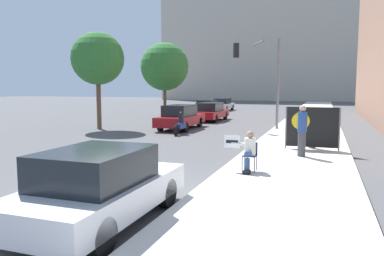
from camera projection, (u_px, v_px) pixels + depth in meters
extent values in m
plane|color=#4F4F51|center=(122.00, 190.00, 9.67)|extent=(160.00, 160.00, 0.00)
cube|color=beige|center=(306.00, 130.00, 22.42)|extent=(3.98, 90.00, 0.14)
cube|color=#BCB2A3|center=(292.00, 19.00, 75.09)|extent=(52.00, 12.00, 32.65)
cylinder|color=#474C56|center=(242.00, 164.00, 11.09)|extent=(0.03, 0.03, 0.45)
cylinder|color=#474C56|center=(255.00, 165.00, 10.97)|extent=(0.03, 0.03, 0.45)
cylinder|color=#474C56|center=(245.00, 162.00, 11.44)|extent=(0.03, 0.03, 0.45)
cylinder|color=#474C56|center=(257.00, 163.00, 11.32)|extent=(0.03, 0.03, 0.45)
cube|color=navy|center=(250.00, 156.00, 11.18)|extent=(0.40, 0.40, 0.02)
cube|color=navy|center=(251.00, 148.00, 11.34)|extent=(0.40, 0.02, 0.38)
cylinder|color=#334775|center=(249.00, 153.00, 11.02)|extent=(0.18, 0.42, 0.18)
cylinder|color=#334775|center=(247.00, 166.00, 10.86)|extent=(0.16, 0.16, 0.45)
cube|color=black|center=(247.00, 172.00, 10.82)|extent=(0.20, 0.28, 0.10)
cylinder|color=silver|center=(250.00, 147.00, 11.18)|extent=(0.34, 0.34, 0.52)
sphere|color=tan|center=(250.00, 134.00, 11.14)|extent=(0.22, 0.22, 0.22)
cylinder|color=silver|center=(239.00, 144.00, 11.20)|extent=(0.45, 0.09, 0.09)
cube|color=white|center=(232.00, 142.00, 11.27)|extent=(0.48, 0.02, 0.39)
cube|color=black|center=(232.00, 142.00, 11.25)|extent=(0.37, 0.01, 0.09)
cylinder|color=#424247|center=(302.00, 144.00, 13.55)|extent=(0.28, 0.28, 0.90)
cylinder|color=navy|center=(302.00, 122.00, 13.46)|extent=(0.34, 0.34, 0.71)
sphere|color=tan|center=(303.00, 109.00, 13.41)|extent=(0.24, 0.24, 0.24)
cylinder|color=#756651|center=(312.00, 138.00, 15.38)|extent=(0.28, 0.28, 0.80)
cylinder|color=#9E9EA3|center=(313.00, 121.00, 15.30)|extent=(0.34, 0.34, 0.64)
sphere|color=beige|center=(313.00, 111.00, 15.25)|extent=(0.21, 0.21, 0.21)
cylinder|color=slate|center=(286.00, 128.00, 15.31)|extent=(0.06, 0.06, 1.71)
cylinder|color=slate|center=(339.00, 129.00, 14.63)|extent=(0.06, 0.06, 1.71)
cube|color=black|center=(312.00, 127.00, 14.97)|extent=(2.04, 0.02, 1.61)
cylinder|color=yellow|center=(301.00, 121.00, 15.07)|extent=(0.71, 0.01, 0.71)
cylinder|color=slate|center=(278.00, 84.00, 22.38)|extent=(0.16, 0.16, 5.37)
cylinder|color=slate|center=(258.00, 43.00, 22.02)|extent=(1.13, 2.38, 0.11)
cube|color=black|center=(236.00, 50.00, 21.98)|extent=(0.40, 0.40, 0.84)
sphere|color=green|center=(236.00, 55.00, 22.01)|extent=(0.18, 0.18, 0.18)
cube|color=silver|center=(101.00, 195.00, 7.28)|extent=(1.89, 4.16, 0.55)
cube|color=black|center=(95.00, 167.00, 7.06)|extent=(1.62, 2.16, 0.65)
cylinder|color=black|center=(102.00, 186.00, 8.79)|extent=(0.22, 0.64, 0.64)
cylinder|color=black|center=(167.00, 193.00, 8.23)|extent=(0.22, 0.64, 0.64)
cylinder|color=black|center=(17.00, 224.00, 6.37)|extent=(0.22, 0.64, 0.64)
cylinder|color=black|center=(101.00, 237.00, 5.82)|extent=(0.22, 0.64, 0.64)
cube|color=maroon|center=(181.00, 120.00, 23.70)|extent=(1.73, 4.77, 0.59)
cube|color=black|center=(180.00, 110.00, 23.46)|extent=(1.48, 2.48, 0.67)
cylinder|color=black|center=(178.00, 122.00, 25.37)|extent=(0.22, 0.64, 0.64)
cylinder|color=black|center=(199.00, 122.00, 24.87)|extent=(0.22, 0.64, 0.64)
cylinder|color=black|center=(160.00, 126.00, 22.60)|extent=(0.22, 0.64, 0.64)
cylinder|color=black|center=(184.00, 127.00, 22.10)|extent=(0.22, 0.64, 0.64)
cube|color=maroon|center=(211.00, 114.00, 29.48)|extent=(1.82, 4.76, 0.53)
cube|color=black|center=(210.00, 107.00, 29.23)|extent=(1.57, 2.47, 0.63)
cylinder|color=black|center=(207.00, 115.00, 31.15)|extent=(0.22, 0.64, 0.64)
cylinder|color=black|center=(225.00, 116.00, 30.61)|extent=(0.22, 0.64, 0.64)
cylinder|color=black|center=(195.00, 118.00, 28.38)|extent=(0.22, 0.64, 0.64)
cylinder|color=black|center=(215.00, 118.00, 27.85)|extent=(0.22, 0.64, 0.64)
cube|color=maroon|center=(208.00, 108.00, 37.57)|extent=(1.71, 4.41, 0.49)
cube|color=black|center=(207.00, 103.00, 37.35)|extent=(1.47, 2.29, 0.60)
cylinder|color=black|center=(205.00, 109.00, 39.12)|extent=(0.22, 0.64, 0.64)
cylinder|color=black|center=(218.00, 110.00, 38.63)|extent=(0.22, 0.64, 0.64)
cylinder|color=black|center=(196.00, 111.00, 36.56)|extent=(0.22, 0.64, 0.64)
cylinder|color=black|center=(211.00, 111.00, 36.07)|extent=(0.22, 0.64, 0.64)
cube|color=silver|center=(223.00, 106.00, 42.63)|extent=(1.70, 4.59, 0.51)
cube|color=black|center=(223.00, 101.00, 42.40)|extent=(1.47, 2.39, 0.61)
cylinder|color=black|center=(220.00, 107.00, 44.24)|extent=(0.22, 0.64, 0.64)
cylinder|color=black|center=(232.00, 107.00, 43.74)|extent=(0.22, 0.64, 0.64)
cylinder|color=black|center=(213.00, 108.00, 41.57)|extent=(0.22, 0.64, 0.64)
cylinder|color=black|center=(226.00, 108.00, 41.08)|extent=(0.22, 0.64, 0.64)
cube|color=navy|center=(181.00, 126.00, 21.07)|extent=(0.24, 0.95, 0.32)
cylinder|color=black|center=(181.00, 119.00, 20.99)|extent=(0.28, 0.28, 0.58)
sphere|color=black|center=(181.00, 114.00, 20.95)|extent=(0.24, 0.24, 0.24)
cylinder|color=black|center=(186.00, 127.00, 21.83)|extent=(0.10, 0.60, 0.60)
cylinder|color=black|center=(176.00, 130.00, 20.35)|extent=(0.10, 0.60, 0.60)
cylinder|color=brown|center=(99.00, 103.00, 23.52)|extent=(0.28, 0.28, 3.27)
sphere|color=#2D6B2D|center=(98.00, 58.00, 23.22)|extent=(3.28, 3.28, 3.28)
cylinder|color=brown|center=(165.00, 100.00, 34.22)|extent=(0.28, 0.28, 2.98)
sphere|color=#2D6B2D|center=(165.00, 67.00, 33.89)|extent=(4.34, 4.34, 4.34)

